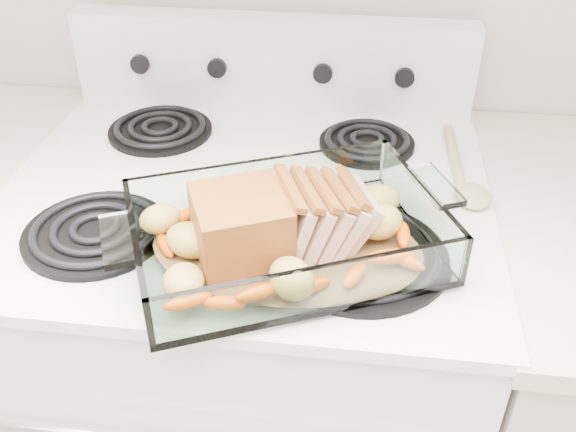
# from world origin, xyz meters

# --- Properties ---
(electric_range) EXTENTS (0.78, 0.70, 1.12)m
(electric_range) POSITION_xyz_m (0.00, 1.66, 0.48)
(electric_range) COLOR white
(electric_range) RESTS_ON ground
(baking_dish) EXTENTS (0.40, 0.26, 0.08)m
(baking_dish) POSITION_xyz_m (0.09, 1.48, 0.96)
(baking_dish) COLOR silver
(baking_dish) RESTS_ON electric_range
(pork_roast) EXTENTS (0.24, 0.12, 0.10)m
(pork_roast) POSITION_xyz_m (0.07, 1.48, 1.00)
(pork_roast) COLOR #96491B
(pork_roast) RESTS_ON baking_dish
(roast_vegetables) EXTENTS (0.36, 0.20, 0.04)m
(roast_vegetables) POSITION_xyz_m (0.09, 1.52, 0.97)
(roast_vegetables) COLOR #FF4E00
(roast_vegetables) RESTS_ON baking_dish
(wooden_spoon) EXTENTS (0.06, 0.26, 0.02)m
(wooden_spoon) POSITION_xyz_m (0.35, 1.71, 0.95)
(wooden_spoon) COLOR tan
(wooden_spoon) RESTS_ON electric_range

